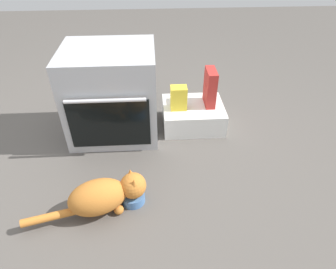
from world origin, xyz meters
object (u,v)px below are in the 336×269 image
(food_bowl, at_px, (133,197))
(oven, at_px, (112,94))
(snack_bag, at_px, (179,98))
(pantry_cabinet, at_px, (193,115))
(cat, at_px, (104,195))
(cereal_box, at_px, (210,88))

(food_bowl, bearing_deg, oven, 102.24)
(oven, height_order, snack_bag, oven)
(pantry_cabinet, height_order, food_bowl, pantry_cabinet)
(pantry_cabinet, bearing_deg, oven, -176.27)
(pantry_cabinet, bearing_deg, food_bowl, -120.73)
(cat, height_order, cereal_box, cereal_box)
(snack_bag, height_order, cereal_box, cereal_box)
(food_bowl, bearing_deg, cat, -163.02)
(snack_bag, bearing_deg, cat, -122.01)
(cat, bearing_deg, oven, 73.25)
(oven, distance_m, cat, 0.79)
(food_bowl, distance_m, cereal_box, 1.00)
(food_bowl, xyz_separation_m, cat, (-0.15, -0.05, 0.08))
(cat, distance_m, cereal_box, 1.11)
(pantry_cabinet, relative_size, cereal_box, 1.66)
(cat, height_order, snack_bag, snack_bag)
(oven, height_order, cereal_box, oven)
(cereal_box, bearing_deg, oven, -175.19)
(oven, bearing_deg, cat, -89.77)
(food_bowl, bearing_deg, pantry_cabinet, 59.27)
(snack_bag, bearing_deg, pantry_cabinet, 15.11)
(oven, distance_m, food_bowl, 0.79)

